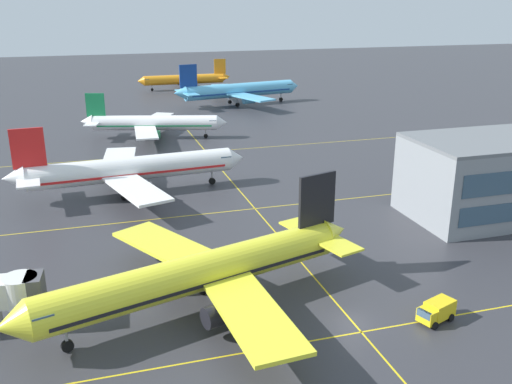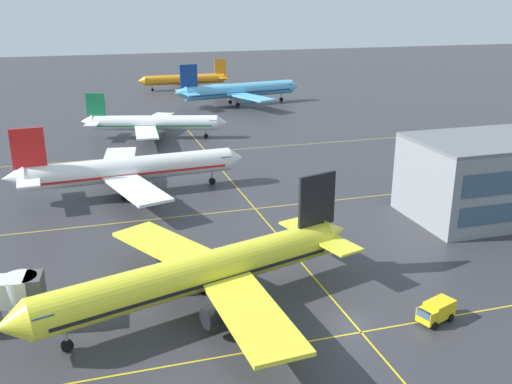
{
  "view_description": "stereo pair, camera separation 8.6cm",
  "coord_description": "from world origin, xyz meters",
  "px_view_note": "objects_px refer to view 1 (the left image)",
  "views": [
    {
      "loc": [
        -24.07,
        -45.78,
        31.19
      ],
      "look_at": [
        -1.67,
        28.19,
        4.87
      ],
      "focal_mm": 40.29,
      "sensor_mm": 36.0,
      "label": 1
    },
    {
      "loc": [
        -23.99,
        -45.81,
        31.19
      ],
      "look_at": [
        -1.67,
        28.19,
        4.87
      ],
      "focal_mm": 40.29,
      "sensor_mm": 36.0,
      "label": 2
    }
  ],
  "objects_px": {
    "airliner_second_row": "(129,169)",
    "airliner_front_gate": "(201,272)",
    "airliner_far_right_stand": "(185,80)",
    "airliner_far_left_stand": "(238,90)",
    "service_truck_red_van": "(436,311)",
    "airliner_third_row": "(153,123)"
  },
  "relations": [
    {
      "from": "airliner_second_row",
      "to": "airliner_front_gate",
      "type": "bearing_deg",
      "value": -84.66
    },
    {
      "from": "airliner_far_left_stand",
      "to": "airliner_front_gate",
      "type": "bearing_deg",
      "value": -106.98
    },
    {
      "from": "airliner_front_gate",
      "to": "airliner_far_right_stand",
      "type": "bearing_deg",
      "value": 80.44
    },
    {
      "from": "airliner_front_gate",
      "to": "airliner_second_row",
      "type": "xyz_separation_m",
      "value": [
        -3.76,
        40.23,
        0.0
      ]
    },
    {
      "from": "airliner_front_gate",
      "to": "airliner_second_row",
      "type": "bearing_deg",
      "value": 95.34
    },
    {
      "from": "airliner_third_row",
      "to": "airliner_far_right_stand",
      "type": "height_order",
      "value": "airliner_third_row"
    },
    {
      "from": "airliner_front_gate",
      "to": "airliner_far_left_stand",
      "type": "height_order",
      "value": "airliner_far_left_stand"
    },
    {
      "from": "airliner_third_row",
      "to": "airliner_front_gate",
      "type": "bearing_deg",
      "value": -93.61
    },
    {
      "from": "airliner_far_right_stand",
      "to": "airliner_front_gate",
      "type": "bearing_deg",
      "value": -99.56
    },
    {
      "from": "airliner_second_row",
      "to": "service_truck_red_van",
      "type": "bearing_deg",
      "value": -62.43
    },
    {
      "from": "airliner_far_left_stand",
      "to": "airliner_second_row",
      "type": "bearing_deg",
      "value": -117.43
    },
    {
      "from": "airliner_front_gate",
      "to": "service_truck_red_van",
      "type": "relative_size",
      "value": 8.69
    },
    {
      "from": "airliner_third_row",
      "to": "airliner_far_left_stand",
      "type": "distance_m",
      "value": 47.27
    },
    {
      "from": "airliner_second_row",
      "to": "airliner_third_row",
      "type": "distance_m",
      "value": 39.75
    },
    {
      "from": "airliner_front_gate",
      "to": "service_truck_red_van",
      "type": "xyz_separation_m",
      "value": [
        22.1,
        -9.29,
        -3.03
      ]
    },
    {
      "from": "airliner_far_right_stand",
      "to": "airliner_far_left_stand",
      "type": "bearing_deg",
      "value": -74.27
    },
    {
      "from": "airliner_third_row",
      "to": "service_truck_red_van",
      "type": "xyz_separation_m",
      "value": [
        17.12,
        -88.3,
        -2.42
      ]
    },
    {
      "from": "airliner_third_row",
      "to": "airliner_far_left_stand",
      "type": "bearing_deg",
      "value": 50.24
    },
    {
      "from": "airliner_far_left_stand",
      "to": "airliner_far_right_stand",
      "type": "relative_size",
      "value": 1.25
    },
    {
      "from": "airliner_far_left_stand",
      "to": "service_truck_red_van",
      "type": "xyz_separation_m",
      "value": [
        -13.11,
        -124.63,
        -3.23
      ]
    },
    {
      "from": "airliner_front_gate",
      "to": "airliner_far_left_stand",
      "type": "distance_m",
      "value": 120.59
    },
    {
      "from": "airliner_second_row",
      "to": "airliner_far_right_stand",
      "type": "distance_m",
      "value": 113.99
    }
  ]
}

